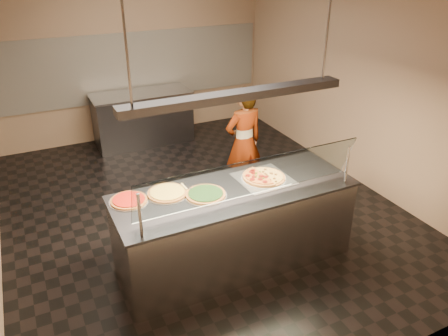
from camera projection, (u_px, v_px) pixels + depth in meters
name	position (u px, v px, depth m)	size (l,w,h in m)	color
ground	(199.00, 207.00, 6.04)	(5.00, 6.00, 0.02)	black
wall_back	(131.00, 55.00, 7.79)	(5.00, 0.02, 3.00)	#957B60
wall_front	(367.00, 229.00, 2.94)	(5.00, 0.02, 3.00)	#957B60
wall_right	(356.00, 79.00, 6.34)	(0.02, 6.00, 3.00)	#957B60
tile_band	(133.00, 66.00, 7.85)	(4.90, 0.02, 1.20)	silver
serving_counter	(235.00, 226.00, 4.79)	(2.58, 0.94, 0.93)	#B7B7BC
sneeze_guard	(252.00, 178.00, 4.18)	(2.34, 0.18, 0.54)	#B7B7BC
perforated_tray	(263.00, 178.00, 4.80)	(0.57, 0.57, 0.01)	silver
half_pizza_pepperoni	(255.00, 178.00, 4.74)	(0.26, 0.47, 0.05)	brown
half_pizza_sausage	(272.00, 175.00, 4.83)	(0.24, 0.47, 0.04)	brown
pizza_spinach	(205.00, 194.00, 4.47)	(0.44, 0.44, 0.03)	silver
pizza_cheese	(167.00, 192.00, 4.50)	(0.44, 0.44, 0.03)	silver
pizza_tomato	(129.00, 200.00, 4.36)	(0.40, 0.40, 0.03)	silver
pizza_spatula	(189.00, 188.00, 4.56)	(0.18, 0.23, 0.02)	#B7B7BC
prep_table	(143.00, 118.00, 7.88)	(1.74, 0.74, 0.93)	#3B3B40
worker	(244.00, 142.00, 6.03)	(0.58, 0.38, 1.59)	#2C2935
heat_lamp_housing	(236.00, 96.00, 4.13)	(2.30, 0.18, 0.08)	#3B3B40
lamp_rod_left	(126.00, 46.00, 3.49)	(0.02, 0.02, 1.01)	#B7B7BC
lamp_rod_right	(328.00, 28.00, 4.27)	(0.02, 0.02, 1.01)	#B7B7BC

